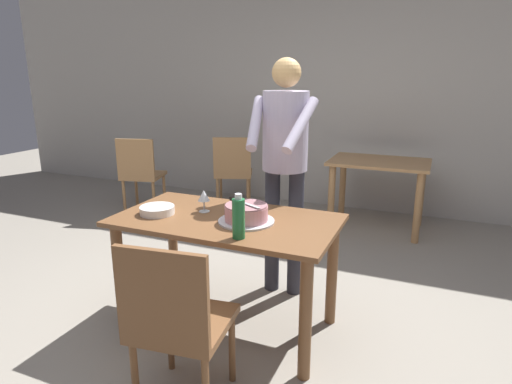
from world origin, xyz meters
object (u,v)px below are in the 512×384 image
plate_stack (157,210)px  person_cutting_cake (285,153)px  main_dining_table (227,238)px  cake_knife (239,201)px  background_chair_0 (141,172)px  cake_on_platter (246,214)px  chair_near_side (177,320)px  background_chair_1 (233,170)px  background_table (378,176)px  water_bottle (239,218)px  wine_glass_near (204,196)px

plate_stack → person_cutting_cake: 0.97m
main_dining_table → cake_knife: size_ratio=5.47×
background_chair_0 → cake_knife: bearing=-40.1°
plate_stack → cake_on_platter: bearing=7.4°
main_dining_table → person_cutting_cake: 0.76m
person_cutting_cake → cake_knife: bearing=-98.9°
chair_near_side → cake_knife: bearing=92.2°
main_dining_table → cake_knife: bearing=7.6°
chair_near_side → background_chair_1: size_ratio=1.00×
cake_on_platter → chair_near_side: 0.80m
person_cutting_cake → background_table: size_ratio=1.72×
plate_stack → person_cutting_cake: person_cutting_cake is taller
cake_knife → cake_on_platter: bearing=-26.7°
main_dining_table → background_chair_1: background_chair_1 is taller
person_cutting_cake → background_chair_1: person_cutting_cake is taller
cake_knife → background_table: size_ratio=0.25×
person_cutting_cake → main_dining_table: bearing=-106.3°
cake_knife → person_cutting_cake: person_cutting_cake is taller
plate_stack → water_bottle: size_ratio=0.88×
plate_stack → background_table: plate_stack is taller
main_dining_table → cake_on_platter: 0.24m
main_dining_table → person_cutting_cake: size_ratio=0.80×
plate_stack → background_table: size_ratio=0.22×
chair_near_side → background_chair_0: size_ratio=1.00×
water_bottle → chair_near_side: 0.61m
wine_glass_near → background_table: 2.40m
plate_stack → person_cutting_cake: bearing=48.1°
wine_glass_near → background_chair_0: background_chair_0 is taller
main_dining_table → chair_near_side: (0.11, -0.75, -0.13)m
cake_knife → plate_stack: 0.54m
background_chair_0 → water_bottle: bearing=-42.6°
cake_knife → background_table: (0.54, 2.29, -0.29)m
cake_on_platter → chair_near_side: chair_near_side is taller
cake_knife → person_cutting_cake: 0.62m
cake_on_platter → plate_stack: cake_on_platter is taller
cake_on_platter → cake_knife: (-0.06, 0.03, 0.06)m
cake_knife → water_bottle: bearing=-65.1°
person_cutting_cake → chair_near_side: size_ratio=1.91×
plate_stack → background_chair_1: size_ratio=0.24×
main_dining_table → wine_glass_near: wine_glass_near is taller
cake_knife → background_chair_1: bearing=116.7°
water_bottle → background_chair_1: (-1.30, 2.60, -0.37)m
chair_near_side → person_cutting_cake: bearing=87.4°
wine_glass_near → background_table: bearing=70.1°
water_bottle → person_cutting_cake: (-0.04, 0.86, 0.21)m
person_cutting_cake → background_chair_0: (-2.21, 1.21, -0.58)m
plate_stack → chair_near_side: bearing=-49.8°
person_cutting_cake → background_chair_1: bearing=125.8°
background_table → chair_near_side: bearing=-99.5°
plate_stack → wine_glass_near: 0.31m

